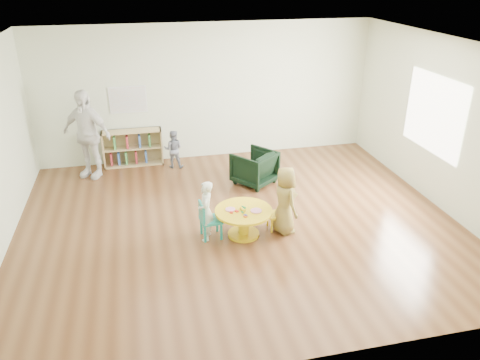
% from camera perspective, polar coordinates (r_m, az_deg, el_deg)
% --- Properties ---
extents(room, '(7.10, 7.00, 2.80)m').
position_cam_1_polar(room, '(6.90, -0.14, 8.58)').
color(room, '#55321B').
rests_on(room, ground).
extents(activity_table, '(0.88, 0.88, 0.48)m').
position_cam_1_polar(activity_table, '(7.16, 0.44, -4.63)').
color(activity_table, gold).
rests_on(activity_table, ground).
extents(kid_chair_left, '(0.34, 0.34, 0.59)m').
position_cam_1_polar(kid_chair_left, '(7.11, -3.91, -4.77)').
color(kid_chair_left, teal).
rests_on(kid_chair_left, ground).
extents(kid_chair_right, '(0.27, 0.27, 0.49)m').
position_cam_1_polar(kid_chair_right, '(7.38, 4.72, -4.07)').
color(kid_chair_right, gold).
rests_on(kid_chair_right, ground).
extents(bookshelf, '(1.20, 0.30, 0.75)m').
position_cam_1_polar(bookshelf, '(9.95, -13.01, 3.86)').
color(bookshelf, tan).
rests_on(bookshelf, ground).
extents(alphabet_poster, '(0.74, 0.01, 0.54)m').
position_cam_1_polar(alphabet_poster, '(9.77, -13.50, 9.51)').
color(alphabet_poster, white).
rests_on(alphabet_poster, ground).
extents(armchair, '(0.98, 0.98, 0.65)m').
position_cam_1_polar(armchair, '(8.85, 1.77, 1.53)').
color(armchair, black).
rests_on(armchair, ground).
extents(child_left, '(0.30, 0.39, 0.94)m').
position_cam_1_polar(child_left, '(7.02, -4.17, -3.78)').
color(child_left, silver).
rests_on(child_left, ground).
extents(child_right, '(0.45, 0.59, 1.08)m').
position_cam_1_polar(child_right, '(7.18, 5.50, -2.51)').
color(child_right, gold).
rests_on(child_right, ground).
extents(toddler, '(0.44, 0.38, 0.79)m').
position_cam_1_polar(toddler, '(9.63, -8.13, 3.75)').
color(toddler, '#18223C').
rests_on(toddler, ground).
extents(adult_caretaker, '(1.09, 0.88, 1.73)m').
position_cam_1_polar(adult_caretaker, '(9.44, -18.20, 5.33)').
color(adult_caretaker, white).
rests_on(adult_caretaker, ground).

